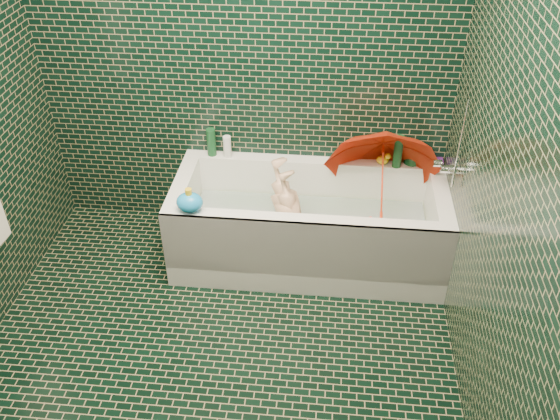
# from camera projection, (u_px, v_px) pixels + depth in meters

# --- Properties ---
(floor) EXTENTS (2.80, 2.80, 0.00)m
(floor) POSITION_uv_depth(u_px,v_px,m) (212.00, 374.00, 3.16)
(floor) COLOR black
(floor) RESTS_ON ground
(wall_back) EXTENTS (2.80, 0.00, 2.80)m
(wall_back) POSITION_uv_depth(u_px,v_px,m) (242.00, 52.00, 3.55)
(wall_back) COLOR black
(wall_back) RESTS_ON floor
(wall_right) EXTENTS (0.00, 2.80, 2.80)m
(wall_right) POSITION_uv_depth(u_px,v_px,m) (516.00, 196.00, 2.32)
(wall_right) COLOR black
(wall_right) RESTS_ON floor
(bathtub) EXTENTS (1.70, 0.75, 0.55)m
(bathtub) POSITION_uv_depth(u_px,v_px,m) (308.00, 232.00, 3.81)
(bathtub) COLOR white
(bathtub) RESTS_ON floor
(bath_mat) EXTENTS (1.35, 0.47, 0.01)m
(bath_mat) POSITION_uv_depth(u_px,v_px,m) (308.00, 237.00, 3.86)
(bath_mat) COLOR green
(bath_mat) RESTS_ON bathtub
(water) EXTENTS (1.48, 0.53, 0.00)m
(water) POSITION_uv_depth(u_px,v_px,m) (309.00, 220.00, 3.77)
(water) COLOR silver
(water) RESTS_ON bathtub
(faucet) EXTENTS (0.18, 0.19, 0.55)m
(faucet) POSITION_uv_depth(u_px,v_px,m) (451.00, 164.00, 3.42)
(faucet) COLOR silver
(faucet) RESTS_ON wall_right
(child) EXTENTS (0.91, 0.56, 0.35)m
(child) POSITION_uv_depth(u_px,v_px,m) (293.00, 221.00, 3.74)
(child) COLOR #D7A886
(child) RESTS_ON bathtub
(umbrella) EXTENTS (0.89, 1.02, 1.06)m
(umbrella) POSITION_uv_depth(u_px,v_px,m) (382.00, 182.00, 3.65)
(umbrella) COLOR red
(umbrella) RESTS_ON bathtub
(soap_bottle_a) EXTENTS (0.10, 0.10, 0.22)m
(soap_bottle_a) POSITION_uv_depth(u_px,v_px,m) (433.00, 169.00, 3.80)
(soap_bottle_a) COLOR white
(soap_bottle_a) RESTS_ON bathtub
(soap_bottle_b) EXTENTS (0.08, 0.08, 0.18)m
(soap_bottle_b) POSITION_uv_depth(u_px,v_px,m) (437.00, 167.00, 3.81)
(soap_bottle_b) COLOR #581F74
(soap_bottle_b) RESTS_ON bathtub
(soap_bottle_c) EXTENTS (0.17, 0.17, 0.17)m
(soap_bottle_c) POSITION_uv_depth(u_px,v_px,m) (417.00, 166.00, 3.82)
(soap_bottle_c) COLOR #134421
(soap_bottle_c) RESTS_ON bathtub
(bottle_right_tall) EXTENTS (0.07, 0.07, 0.22)m
(bottle_right_tall) POSITION_uv_depth(u_px,v_px,m) (398.00, 151.00, 3.76)
(bottle_right_tall) COLOR #134421
(bottle_right_tall) RESTS_ON bathtub
(bottle_right_pump) EXTENTS (0.06, 0.06, 0.16)m
(bottle_right_pump) POSITION_uv_depth(u_px,v_px,m) (427.00, 157.00, 3.76)
(bottle_right_pump) COLOR silver
(bottle_right_pump) RESTS_ON bathtub
(bottle_left_tall) EXTENTS (0.08, 0.08, 0.19)m
(bottle_left_tall) POSITION_uv_depth(u_px,v_px,m) (211.00, 142.00, 3.88)
(bottle_left_tall) COLOR #134421
(bottle_left_tall) RESTS_ON bathtub
(bottle_left_short) EXTENTS (0.06, 0.06, 0.15)m
(bottle_left_short) POSITION_uv_depth(u_px,v_px,m) (227.00, 147.00, 3.88)
(bottle_left_short) COLOR white
(bottle_left_short) RESTS_ON bathtub
(rubber_duck) EXTENTS (0.11, 0.08, 0.08)m
(rubber_duck) POSITION_uv_depth(u_px,v_px,m) (384.00, 159.00, 3.82)
(rubber_duck) COLOR yellow
(rubber_duck) RESTS_ON bathtub
(bath_toy) EXTENTS (0.16, 0.13, 0.15)m
(bath_toy) POSITION_uv_depth(u_px,v_px,m) (190.00, 202.00, 3.38)
(bath_toy) COLOR #198DE6
(bath_toy) RESTS_ON bathtub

